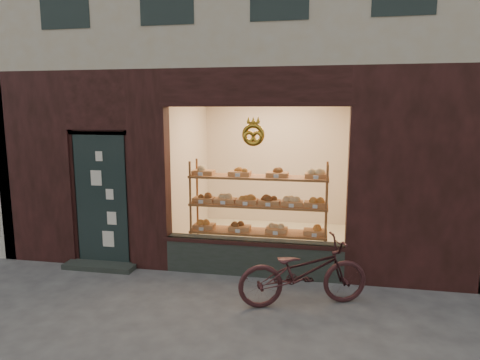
# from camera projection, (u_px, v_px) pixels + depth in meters

# --- Properties ---
(ground) EXTENTS (90.00, 90.00, 0.00)m
(ground) POSITION_uv_depth(u_px,v_px,m) (181.00, 345.00, 4.62)
(ground) COLOR #404040
(display_shelf) EXTENTS (2.20, 0.45, 1.70)m
(display_shelf) POSITION_uv_depth(u_px,v_px,m) (258.00, 213.00, 6.86)
(display_shelf) COLOR brown
(display_shelf) RESTS_ON ground
(bicycle) EXTENTS (1.79, 1.11, 0.89)m
(bicycle) POSITION_uv_depth(u_px,v_px,m) (303.00, 272.00, 5.50)
(bicycle) COLOR #37191B
(bicycle) RESTS_ON ground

